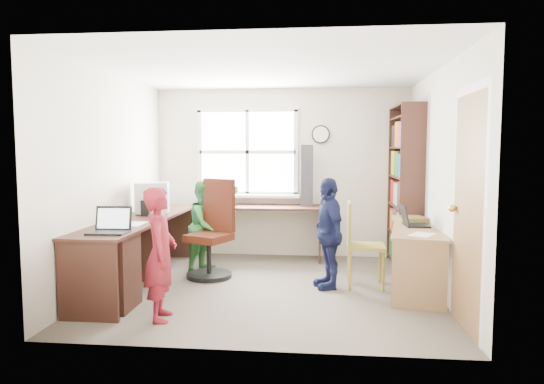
# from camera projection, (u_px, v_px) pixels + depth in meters

# --- Properties ---
(room) EXTENTS (3.64, 3.44, 2.44)m
(room) POSITION_uv_depth(u_px,v_px,m) (272.00, 178.00, 5.38)
(room) COLOR #4D463C
(room) RESTS_ON ground
(l_desk) EXTENTS (2.38, 2.95, 0.75)m
(l_desk) POSITION_uv_depth(u_px,v_px,m) (146.00, 250.00, 5.19)
(l_desk) COLOR #391E16
(l_desk) RESTS_ON ground
(right_desk) EXTENTS (0.75, 1.27, 0.69)m
(right_desk) POSITION_uv_depth(u_px,v_px,m) (419.00, 247.00, 5.15)
(right_desk) COLOR #8F6B47
(right_desk) RESTS_ON ground
(bookshelf) EXTENTS (0.30, 1.02, 2.10)m
(bookshelf) POSITION_uv_depth(u_px,v_px,m) (405.00, 191.00, 6.31)
(bookshelf) COLOR #391E16
(bookshelf) RESTS_ON ground
(swivel_chair) EXTENTS (0.72, 0.72, 1.17)m
(swivel_chair) POSITION_uv_depth(u_px,v_px,m) (213.00, 235.00, 5.85)
(swivel_chair) COLOR black
(swivel_chair) RESTS_ON ground
(wooden_chair) EXTENTS (0.43, 0.43, 0.96)m
(wooden_chair) POSITION_uv_depth(u_px,v_px,m) (359.00, 241.00, 5.41)
(wooden_chair) COLOR #A08C35
(wooden_chair) RESTS_ON ground
(crt_monitor) EXTENTS (0.46, 0.43, 0.38)m
(crt_monitor) POSITION_uv_depth(u_px,v_px,m) (152.00, 198.00, 5.95)
(crt_monitor) COLOR silver
(crt_monitor) RESTS_ON l_desk
(laptop_left) EXTENTS (0.36, 0.30, 0.24)m
(laptop_left) POSITION_uv_depth(u_px,v_px,m) (111.00, 227.00, 4.58)
(laptop_left) COLOR black
(laptop_left) RESTS_ON l_desk
(laptop_right) EXTENTS (0.30, 0.36, 0.24)m
(laptop_right) POSITION_uv_depth(u_px,v_px,m) (411.00, 221.00, 5.39)
(laptop_right) COLOR black
(laptop_right) RESTS_ON right_desk
(speaker_a) EXTENTS (0.11, 0.11, 0.18)m
(speaker_a) POSITION_uv_depth(u_px,v_px,m) (145.00, 208.00, 5.75)
(speaker_a) COLOR black
(speaker_a) RESTS_ON l_desk
(speaker_b) EXTENTS (0.10, 0.10, 0.16)m
(speaker_b) POSITION_uv_depth(u_px,v_px,m) (165.00, 204.00, 6.32)
(speaker_b) COLOR black
(speaker_b) RESTS_ON l_desk
(cd_tower) EXTENTS (0.18, 0.17, 0.85)m
(cd_tower) POSITION_uv_depth(u_px,v_px,m) (307.00, 175.00, 6.74)
(cd_tower) COLOR black
(cd_tower) RESTS_ON l_desk
(game_box) EXTENTS (0.42, 0.42, 0.07)m
(game_box) POSITION_uv_depth(u_px,v_px,m) (411.00, 219.00, 5.67)
(game_box) COLOR red
(game_box) RESTS_ON right_desk
(paper_a) EXTENTS (0.24, 0.34, 0.00)m
(paper_a) POSITION_uv_depth(u_px,v_px,m) (132.00, 224.00, 5.10)
(paper_a) COLOR silver
(paper_a) RESTS_ON l_desk
(paper_b) EXTENTS (0.31, 0.34, 0.00)m
(paper_b) POSITION_uv_depth(u_px,v_px,m) (422.00, 235.00, 4.82)
(paper_b) COLOR silver
(paper_b) RESTS_ON right_desk
(potted_plant) EXTENTS (0.16, 0.13, 0.27)m
(potted_plant) POSITION_uv_depth(u_px,v_px,m) (233.00, 196.00, 6.83)
(potted_plant) COLOR #2E753E
(potted_plant) RESTS_ON l_desk
(person_red) EXTENTS (0.37, 0.49, 1.20)m
(person_red) POSITION_uv_depth(u_px,v_px,m) (161.00, 254.00, 4.35)
(person_red) COLOR maroon
(person_red) RESTS_ON ground
(person_green) EXTENTS (0.60, 0.67, 1.14)m
(person_green) POSITION_uv_depth(u_px,v_px,m) (206.00, 226.00, 6.15)
(person_green) COLOR #317C35
(person_green) RESTS_ON ground
(person_navy) EXTENTS (0.50, 0.78, 1.23)m
(person_navy) POSITION_uv_depth(u_px,v_px,m) (328.00, 233.00, 5.36)
(person_navy) COLOR #141A40
(person_navy) RESTS_ON ground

